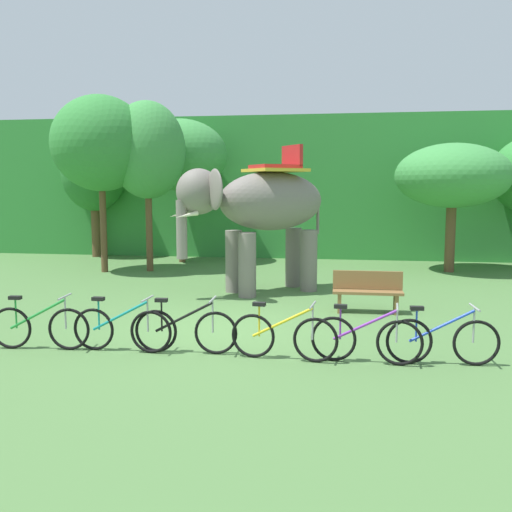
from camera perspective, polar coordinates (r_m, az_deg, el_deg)
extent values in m
plane|color=#4C753D|center=(10.94, -3.60, -7.35)|extent=(80.00, 80.00, 0.00)
cube|color=#338438|center=(24.38, 3.39, 6.92)|extent=(36.00, 6.00, 5.38)
cylinder|color=brown|center=(22.89, -15.84, 2.35)|extent=(0.35, 0.35, 1.94)
ellipsoid|color=#28702D|center=(22.83, -16.03, 8.19)|extent=(2.48, 2.48, 3.03)
cylinder|color=brown|center=(18.63, -15.14, 2.59)|extent=(0.21, 0.21, 2.72)
ellipsoid|color=#338438|center=(18.63, -15.41, 10.91)|extent=(3.06, 3.06, 2.98)
cylinder|color=brown|center=(18.52, -10.72, 2.32)|extent=(0.21, 0.21, 2.49)
ellipsoid|color=#3D8E42|center=(18.50, -10.91, 10.46)|extent=(2.41, 2.41, 3.08)
cylinder|color=brown|center=(20.58, -7.52, 3.13)|extent=(0.24, 0.24, 2.70)
ellipsoid|color=#3D8E42|center=(20.57, -7.63, 10.06)|extent=(3.33, 3.33, 2.54)
cylinder|color=brown|center=(19.08, 19.01, 1.69)|extent=(0.31, 0.31, 2.15)
ellipsoid|color=#3D8E42|center=(19.02, 19.25, 7.67)|extent=(3.59, 3.59, 2.03)
ellipsoid|color=slate|center=(14.53, 1.60, 5.57)|extent=(3.17, 2.84, 1.50)
cylinder|color=slate|center=(13.90, -0.89, -0.91)|extent=(0.44, 0.44, 1.60)
cylinder|color=slate|center=(14.59, -2.25, -0.54)|extent=(0.44, 0.44, 1.60)
cylinder|color=slate|center=(14.79, 5.35, -0.46)|extent=(0.44, 0.44, 1.60)
cylinder|color=slate|center=(15.43, 3.80, -0.13)|extent=(0.44, 0.44, 1.60)
ellipsoid|color=slate|center=(13.67, -5.79, 6.50)|extent=(1.48, 1.46, 1.10)
ellipsoid|color=slate|center=(13.15, -4.17, 6.71)|extent=(0.63, 0.77, 0.96)
ellipsoid|color=slate|center=(14.30, -6.16, 6.71)|extent=(0.63, 0.77, 0.96)
cylinder|color=slate|center=(13.55, -7.51, 2.66)|extent=(0.26, 0.26, 1.40)
cone|color=beige|center=(13.34, -7.01, 4.10)|extent=(0.52, 0.43, 0.21)
cone|color=beige|center=(13.75, -7.66, 4.18)|extent=(0.52, 0.43, 0.21)
cube|color=gold|center=(14.59, 1.95, 8.64)|extent=(1.83, 1.84, 0.08)
cube|color=#B22323|center=(14.59, 1.96, 8.99)|extent=(1.42, 1.38, 0.10)
cube|color=#B22323|center=(14.85, 3.67, 10.03)|extent=(0.61, 0.78, 0.56)
cylinder|color=slate|center=(15.29, 6.26, 3.91)|extent=(0.08, 0.08, 0.90)
torus|color=black|center=(10.39, -23.50, -6.69)|extent=(0.71, 0.11, 0.71)
torus|color=black|center=(9.97, -18.37, -7.02)|extent=(0.71, 0.11, 0.71)
cylinder|color=green|center=(10.13, -21.18, -5.47)|extent=(0.97, 0.12, 0.54)
cylinder|color=green|center=(10.29, -23.08, -5.31)|extent=(0.03, 0.03, 0.52)
cube|color=black|center=(10.24, -23.14, -3.89)|extent=(0.21, 0.12, 0.06)
cylinder|color=#9E9EA3|center=(9.93, -18.70, -5.44)|extent=(0.03, 0.03, 0.55)
cylinder|color=#9E9EA3|center=(9.87, -18.76, -3.91)|extent=(0.07, 0.52, 0.03)
torus|color=black|center=(9.84, -16.07, -7.12)|extent=(0.71, 0.06, 0.71)
torus|color=black|center=(9.45, -10.56, -7.55)|extent=(0.71, 0.06, 0.71)
cylinder|color=teal|center=(9.58, -13.55, -5.88)|extent=(0.97, 0.06, 0.54)
cylinder|color=teal|center=(9.74, -15.59, -5.68)|extent=(0.03, 0.03, 0.52)
cube|color=black|center=(9.68, -15.64, -4.18)|extent=(0.20, 0.10, 0.06)
cylinder|color=#9E9EA3|center=(9.40, -10.89, -5.87)|extent=(0.03, 0.03, 0.55)
cylinder|color=#9E9EA3|center=(9.35, -10.93, -4.26)|extent=(0.04, 0.52, 0.03)
torus|color=black|center=(9.49, -10.06, -7.47)|extent=(0.71, 0.07, 0.71)
torus|color=black|center=(9.25, -4.07, -7.75)|extent=(0.71, 0.07, 0.71)
cylinder|color=black|center=(9.31, -7.28, -6.12)|extent=(0.97, 0.07, 0.54)
cylinder|color=black|center=(9.40, -9.51, -5.96)|extent=(0.03, 0.03, 0.52)
cube|color=black|center=(9.35, -9.54, -4.41)|extent=(0.20, 0.11, 0.06)
cylinder|color=#9E9EA3|center=(9.20, -4.40, -6.05)|extent=(0.03, 0.03, 0.55)
cylinder|color=#9E9EA3|center=(9.14, -4.41, -4.40)|extent=(0.05, 0.52, 0.03)
torus|color=black|center=(9.06, -0.30, -8.06)|extent=(0.71, 0.12, 0.71)
torus|color=black|center=(8.86, 6.03, -8.44)|extent=(0.71, 0.12, 0.71)
cylinder|color=yellow|center=(8.89, 2.68, -6.70)|extent=(0.97, 0.14, 0.54)
cylinder|color=yellow|center=(8.97, 0.32, -6.50)|extent=(0.03, 0.03, 0.52)
cube|color=black|center=(8.91, 0.32, -4.88)|extent=(0.21, 0.12, 0.06)
cylinder|color=#9E9EA3|center=(8.80, 5.73, -6.67)|extent=(0.03, 0.03, 0.55)
cylinder|color=#9E9EA3|center=(8.74, 5.75, -4.95)|extent=(0.08, 0.52, 0.03)
torus|color=black|center=(8.97, 7.84, -8.28)|extent=(0.71, 0.11, 0.71)
torus|color=black|center=(8.93, 14.30, -8.50)|extent=(0.71, 0.11, 0.71)
cylinder|color=purple|center=(8.87, 10.94, -6.84)|extent=(0.97, 0.12, 0.54)
cylinder|color=purple|center=(8.89, 8.51, -6.69)|extent=(0.03, 0.03, 0.52)
cube|color=black|center=(8.84, 8.54, -5.06)|extent=(0.21, 0.12, 0.06)
cylinder|color=#9E9EA3|center=(8.86, 14.03, -6.75)|extent=(0.03, 0.03, 0.55)
cylinder|color=#9E9EA3|center=(8.80, 14.09, -5.04)|extent=(0.07, 0.52, 0.03)
torus|color=black|center=(9.06, 15.20, -8.31)|extent=(0.71, 0.09, 0.71)
torus|color=black|center=(9.28, 21.36, -8.18)|extent=(0.71, 0.09, 0.71)
cylinder|color=blue|center=(9.09, 18.23, -6.74)|extent=(0.97, 0.10, 0.54)
cylinder|color=blue|center=(9.01, 15.89, -6.70)|extent=(0.03, 0.03, 0.52)
cube|color=black|center=(8.96, 15.94, -5.09)|extent=(0.21, 0.11, 0.06)
cylinder|color=#9E9EA3|center=(9.20, 21.14, -6.50)|extent=(0.03, 0.03, 0.55)
cylinder|color=#9E9EA3|center=(9.14, 21.21, -4.86)|extent=(0.06, 0.52, 0.03)
cube|color=brown|center=(12.43, 11.21, -3.61)|extent=(1.50, 0.41, 0.06)
cube|color=brown|center=(12.57, 11.20, -2.39)|extent=(1.50, 0.07, 0.40)
cube|color=brown|center=(12.52, 13.94, -4.66)|extent=(0.08, 0.36, 0.45)
cube|color=brown|center=(12.46, 8.42, -4.59)|extent=(0.08, 0.36, 0.45)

